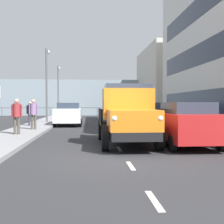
{
  "coord_description": "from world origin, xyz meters",
  "views": [
    {
      "loc": [
        1.12,
        9.3,
        1.67
      ],
      "look_at": [
        -0.27,
        -8.04,
        1.16
      ],
      "focal_mm": 47.15,
      "sensor_mm": 36.0,
      "label": 1
    }
  ],
  "objects_px": {
    "car_red_kerbside_near": "(185,124)",
    "car_black_kerbside_2": "(140,114)",
    "truck_vintage_orange": "(128,116)",
    "car_silver_kerbside_1": "(155,117)",
    "pedestrian_near_railing": "(17,113)",
    "lamp_post_far": "(58,86)",
    "lamp_post_promenade": "(47,78)",
    "car_navy_kerbside_3": "(129,112)",
    "car_white_oppositeside_0": "(69,114)",
    "pedestrian_couple_b": "(33,112)",
    "pedestrian_in_dark_coat": "(30,111)"
  },
  "relations": [
    {
      "from": "pedestrian_near_railing",
      "to": "truck_vintage_orange",
      "type": "bearing_deg",
      "value": 147.36
    },
    {
      "from": "pedestrian_near_railing",
      "to": "lamp_post_promenade",
      "type": "xyz_separation_m",
      "value": [
        -0.07,
        -10.15,
        2.62
      ]
    },
    {
      "from": "car_red_kerbside_near",
      "to": "car_black_kerbside_2",
      "type": "distance_m",
      "value": 10.24
    },
    {
      "from": "car_silver_kerbside_1",
      "to": "lamp_post_far",
      "type": "relative_size",
      "value": 0.69
    },
    {
      "from": "pedestrian_near_railing",
      "to": "lamp_post_promenade",
      "type": "distance_m",
      "value": 10.49
    },
    {
      "from": "car_silver_kerbside_1",
      "to": "lamp_post_far",
      "type": "height_order",
      "value": "lamp_post_far"
    },
    {
      "from": "pedestrian_near_railing",
      "to": "lamp_post_far",
      "type": "height_order",
      "value": "lamp_post_far"
    },
    {
      "from": "pedestrian_couple_b",
      "to": "pedestrian_near_railing",
      "type": "bearing_deg",
      "value": 83.35
    },
    {
      "from": "pedestrian_near_railing",
      "to": "lamp_post_far",
      "type": "distance_m",
      "value": 19.61
    },
    {
      "from": "car_white_oppositeside_0",
      "to": "car_silver_kerbside_1",
      "type": "bearing_deg",
      "value": 131.55
    },
    {
      "from": "car_navy_kerbside_3",
      "to": "pedestrian_couple_b",
      "type": "distance_m",
      "value": 11.83
    },
    {
      "from": "pedestrian_in_dark_coat",
      "to": "lamp_post_far",
      "type": "xyz_separation_m",
      "value": [
        -0.53,
        -13.73,
        2.53
      ]
    },
    {
      "from": "pedestrian_in_dark_coat",
      "to": "pedestrian_couple_b",
      "type": "bearing_deg",
      "value": 104.3
    },
    {
      "from": "car_silver_kerbside_1",
      "to": "car_navy_kerbside_3",
      "type": "relative_size",
      "value": 0.99
    },
    {
      "from": "car_white_oppositeside_0",
      "to": "pedestrian_couple_b",
      "type": "distance_m",
      "value": 4.97
    },
    {
      "from": "pedestrian_near_railing",
      "to": "pedestrian_couple_b",
      "type": "relative_size",
      "value": 1.0
    },
    {
      "from": "car_silver_kerbside_1",
      "to": "lamp_post_far",
      "type": "xyz_separation_m",
      "value": [
        7.19,
        -17.99,
        2.76
      ]
    },
    {
      "from": "car_red_kerbside_near",
      "to": "pedestrian_in_dark_coat",
      "type": "xyz_separation_m",
      "value": [
        7.72,
        -9.46,
        0.23
      ]
    },
    {
      "from": "car_silver_kerbside_1",
      "to": "pedestrian_in_dark_coat",
      "type": "height_order",
      "value": "pedestrian_in_dark_coat"
    },
    {
      "from": "lamp_post_far",
      "to": "pedestrian_in_dark_coat",
      "type": "bearing_deg",
      "value": 87.78
    },
    {
      "from": "car_black_kerbside_2",
      "to": "pedestrian_near_railing",
      "type": "bearing_deg",
      "value": 41.76
    },
    {
      "from": "lamp_post_far",
      "to": "car_red_kerbside_near",
      "type": "bearing_deg",
      "value": 107.23
    },
    {
      "from": "car_black_kerbside_2",
      "to": "lamp_post_promenade",
      "type": "xyz_separation_m",
      "value": [
        7.21,
        -3.66,
        2.91
      ]
    },
    {
      "from": "car_red_kerbside_near",
      "to": "lamp_post_promenade",
      "type": "bearing_deg",
      "value": -62.59
    },
    {
      "from": "car_silver_kerbside_1",
      "to": "lamp_post_promenade",
      "type": "xyz_separation_m",
      "value": [
        7.21,
        -8.69,
        2.91
      ]
    },
    {
      "from": "truck_vintage_orange",
      "to": "pedestrian_near_railing",
      "type": "bearing_deg",
      "value": -32.64
    },
    {
      "from": "lamp_post_promenade",
      "to": "pedestrian_in_dark_coat",
      "type": "bearing_deg",
      "value": 83.32
    },
    {
      "from": "pedestrian_near_railing",
      "to": "pedestrian_in_dark_coat",
      "type": "xyz_separation_m",
      "value": [
        0.45,
        -5.72,
        -0.06
      ]
    },
    {
      "from": "car_red_kerbside_near",
      "to": "car_silver_kerbside_1",
      "type": "height_order",
      "value": "same"
    },
    {
      "from": "lamp_post_far",
      "to": "truck_vintage_orange",
      "type": "bearing_deg",
      "value": 102.41
    },
    {
      "from": "car_black_kerbside_2",
      "to": "car_navy_kerbside_3",
      "type": "relative_size",
      "value": 0.96
    },
    {
      "from": "car_silver_kerbside_1",
      "to": "car_white_oppositeside_0",
      "type": "height_order",
      "value": "same"
    },
    {
      "from": "car_silver_kerbside_1",
      "to": "car_white_oppositeside_0",
      "type": "xyz_separation_m",
      "value": [
        5.23,
        -5.9,
        0.0
      ]
    },
    {
      "from": "car_silver_kerbside_1",
      "to": "car_black_kerbside_2",
      "type": "height_order",
      "value": "same"
    },
    {
      "from": "car_silver_kerbside_1",
      "to": "pedestrian_couple_b",
      "type": "distance_m",
      "value": 7.08
    },
    {
      "from": "car_black_kerbside_2",
      "to": "car_white_oppositeside_0",
      "type": "height_order",
      "value": "same"
    },
    {
      "from": "car_red_kerbside_near",
      "to": "lamp_post_promenade",
      "type": "height_order",
      "value": "lamp_post_promenade"
    },
    {
      "from": "truck_vintage_orange",
      "to": "car_silver_kerbside_1",
      "type": "height_order",
      "value": "truck_vintage_orange"
    },
    {
      "from": "pedestrian_near_railing",
      "to": "lamp_post_far",
      "type": "bearing_deg",
      "value": -90.24
    },
    {
      "from": "car_white_oppositeside_0",
      "to": "lamp_post_promenade",
      "type": "distance_m",
      "value": 4.49
    },
    {
      "from": "car_silver_kerbside_1",
      "to": "pedestrian_near_railing",
      "type": "distance_m",
      "value": 7.43
    },
    {
      "from": "car_white_oppositeside_0",
      "to": "lamp_post_far",
      "type": "bearing_deg",
      "value": -80.79
    },
    {
      "from": "truck_vintage_orange",
      "to": "pedestrian_near_railing",
      "type": "distance_m",
      "value": 6.03
    },
    {
      "from": "pedestrian_near_railing",
      "to": "lamp_post_promenade",
      "type": "relative_size",
      "value": 0.29
    },
    {
      "from": "lamp_post_far",
      "to": "car_black_kerbside_2",
      "type": "bearing_deg",
      "value": 119.04
    },
    {
      "from": "car_red_kerbside_near",
      "to": "car_black_kerbside_2",
      "type": "relative_size",
      "value": 1.03
    },
    {
      "from": "car_black_kerbside_2",
      "to": "pedestrian_in_dark_coat",
      "type": "distance_m",
      "value": 7.77
    },
    {
      "from": "car_red_kerbside_near",
      "to": "car_silver_kerbside_1",
      "type": "relative_size",
      "value": 1.0
    },
    {
      "from": "truck_vintage_orange",
      "to": "car_black_kerbside_2",
      "type": "relative_size",
      "value": 1.45
    },
    {
      "from": "truck_vintage_orange",
      "to": "car_black_kerbside_2",
      "type": "distance_m",
      "value": 10.0
    }
  ]
}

